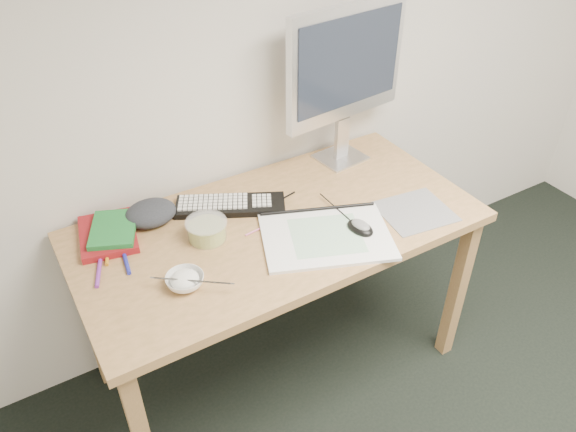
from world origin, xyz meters
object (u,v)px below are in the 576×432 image
keyboard (230,205)px  rice_bowl (185,281)px  sketchpad (326,237)px  desk (278,241)px  monitor (346,67)px

keyboard → rice_bowl: size_ratio=3.34×
sketchpad → keyboard: bearing=143.6°
desk → keyboard: (-0.10, 0.16, 0.09)m
sketchpad → keyboard: size_ratio=1.10×
monitor → rice_bowl: bearing=-162.2°
keyboard → monitor: bearing=36.2°
sketchpad → keyboard: keyboard is taller
desk → sketchpad: size_ratio=3.29×
desk → keyboard: keyboard is taller
monitor → desk: bearing=-156.9°
keyboard → sketchpad: bearing=-30.8°
desk → sketchpad: bearing=-58.2°
monitor → keyboard: bearing=-177.4°
rice_bowl → keyboard: bearing=44.7°
desk → monitor: size_ratio=2.27×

